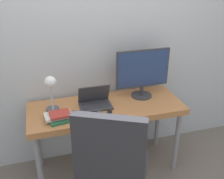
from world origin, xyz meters
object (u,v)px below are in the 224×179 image
book_stack (59,116)px  laptop (95,102)px  office_chair (112,170)px  desk_lamp (51,88)px  monitor (143,71)px

book_stack → laptop: bearing=23.3°
office_chair → laptop: bearing=86.8°
laptop → desk_lamp: 0.47m
monitor → office_chair: monitor is taller
monitor → desk_lamp: monitor is taller
desk_lamp → office_chair: 0.85m
laptop → desk_lamp: bearing=-168.3°
desk_lamp → office_chair: desk_lamp is taller
laptop → monitor: monitor is taller
office_chair → book_stack: 0.68m
monitor → book_stack: monitor is taller
desk_lamp → book_stack: desk_lamp is taller
monitor → desk_lamp: (-0.91, -0.16, 0.01)m
desk_lamp → office_chair: size_ratio=0.35×
office_chair → desk_lamp: bearing=118.7°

